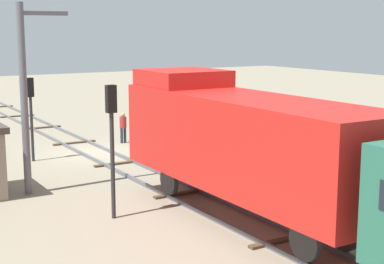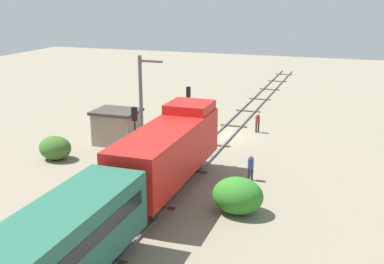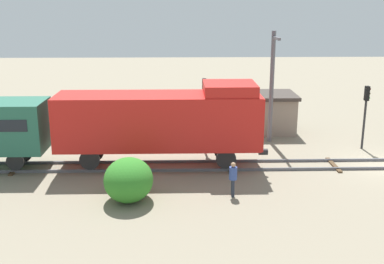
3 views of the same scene
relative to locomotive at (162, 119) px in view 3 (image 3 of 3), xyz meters
name	(u,v)px [view 3 (image 3 of 3)]	position (x,y,z in m)	size (l,w,h in m)	color
locomotive	(162,119)	(0.00, 0.00, 0.00)	(2.90, 11.60, 4.60)	red
traffic_signal_near	(366,105)	(3.20, -12.45, 0.01)	(0.32, 0.34, 3.99)	#262628
traffic_signal_mid	(204,101)	(3.40, -2.47, 0.31)	(0.32, 0.34, 4.46)	#262628
worker_by_signal	(233,176)	(-4.20, -3.46, -1.78)	(0.38, 0.38, 1.70)	#262B38
catenary_mast	(272,84)	(4.93, -6.90, 1.08)	(1.94, 0.28, 7.21)	#595960
relay_hut	(274,112)	(7.50, -7.65, -1.38)	(3.50, 2.90, 2.74)	gray
bush_near	(128,180)	(-4.56, 1.44, -1.76)	(2.79, 2.29, 2.03)	#307C26
bush_far	(204,112)	(9.94, -2.78, -1.90)	(2.39, 1.95, 1.74)	#366326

